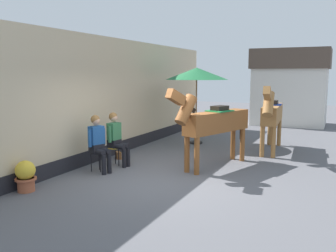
{
  "coord_description": "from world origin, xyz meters",
  "views": [
    {
      "loc": [
        3.55,
        -7.24,
        2.37
      ],
      "look_at": [
        -0.4,
        1.2,
        1.05
      ],
      "focal_mm": 39.37,
      "sensor_mm": 36.0,
      "label": 1
    }
  ],
  "objects_px": {
    "saddled_horse_far": "(272,114)",
    "seated_visitor_far": "(116,136)",
    "satchel_bag": "(118,155)",
    "flower_planter_near": "(26,175)",
    "seated_visitor_near": "(98,140)",
    "saddled_horse_near": "(214,122)",
    "cafe_parasol": "(197,74)"
  },
  "relations": [
    {
      "from": "saddled_horse_far",
      "to": "seated_visitor_far",
      "type": "bearing_deg",
      "value": -133.91
    },
    {
      "from": "saddled_horse_far",
      "to": "satchel_bag",
      "type": "relative_size",
      "value": 10.71
    },
    {
      "from": "flower_planter_near",
      "to": "seated_visitor_near",
      "type": "bearing_deg",
      "value": 77.05
    },
    {
      "from": "saddled_horse_near",
      "to": "flower_planter_near",
      "type": "distance_m",
      "value": 4.58
    },
    {
      "from": "saddled_horse_near",
      "to": "saddled_horse_far",
      "type": "distance_m",
      "value": 2.76
    },
    {
      "from": "saddled_horse_far",
      "to": "flower_planter_near",
      "type": "height_order",
      "value": "saddled_horse_far"
    },
    {
      "from": "saddled_horse_near",
      "to": "satchel_bag",
      "type": "bearing_deg",
      "value": -174.89
    },
    {
      "from": "saddled_horse_near",
      "to": "satchel_bag",
      "type": "xyz_separation_m",
      "value": [
        -2.72,
        -0.24,
        -1.06
      ]
    },
    {
      "from": "seated_visitor_near",
      "to": "satchel_bag",
      "type": "xyz_separation_m",
      "value": [
        -0.32,
        1.37,
        -0.68
      ]
    },
    {
      "from": "saddled_horse_near",
      "to": "flower_planter_near",
      "type": "bearing_deg",
      "value": -128.93
    },
    {
      "from": "saddled_horse_far",
      "to": "flower_planter_near",
      "type": "bearing_deg",
      "value": -122.27
    },
    {
      "from": "saddled_horse_near",
      "to": "saddled_horse_far",
      "type": "bearing_deg",
      "value": 68.65
    },
    {
      "from": "seated_visitor_near",
      "to": "cafe_parasol",
      "type": "bearing_deg",
      "value": 79.43
    },
    {
      "from": "seated_visitor_near",
      "to": "cafe_parasol",
      "type": "height_order",
      "value": "cafe_parasol"
    },
    {
      "from": "seated_visitor_far",
      "to": "saddled_horse_far",
      "type": "xyz_separation_m",
      "value": [
        3.34,
        3.47,
        0.38
      ]
    },
    {
      "from": "cafe_parasol",
      "to": "flower_planter_near",
      "type": "bearing_deg",
      "value": -101.28
    },
    {
      "from": "seated_visitor_near",
      "to": "satchel_bag",
      "type": "relative_size",
      "value": 4.96
    },
    {
      "from": "seated_visitor_far",
      "to": "saddled_horse_near",
      "type": "distance_m",
      "value": 2.54
    },
    {
      "from": "flower_planter_near",
      "to": "cafe_parasol",
      "type": "relative_size",
      "value": 0.25
    },
    {
      "from": "saddled_horse_far",
      "to": "cafe_parasol",
      "type": "bearing_deg",
      "value": 173.16
    },
    {
      "from": "saddled_horse_far",
      "to": "flower_planter_near",
      "type": "distance_m",
      "value": 7.23
    },
    {
      "from": "saddled_horse_near",
      "to": "saddled_horse_far",
      "type": "xyz_separation_m",
      "value": [
        1.0,
        2.57,
        0.0
      ]
    },
    {
      "from": "seated_visitor_far",
      "to": "cafe_parasol",
      "type": "xyz_separation_m",
      "value": [
        0.78,
        3.78,
        1.59
      ]
    },
    {
      "from": "cafe_parasol",
      "to": "satchel_bag",
      "type": "distance_m",
      "value": 4.02
    },
    {
      "from": "satchel_bag",
      "to": "seated_visitor_far",
      "type": "bearing_deg",
      "value": -17.36
    },
    {
      "from": "seated_visitor_near",
      "to": "flower_planter_near",
      "type": "relative_size",
      "value": 2.17
    },
    {
      "from": "flower_planter_near",
      "to": "seated_visitor_far",
      "type": "bearing_deg",
      "value": 79.32
    },
    {
      "from": "seated_visitor_near",
      "to": "satchel_bag",
      "type": "height_order",
      "value": "seated_visitor_near"
    },
    {
      "from": "saddled_horse_far",
      "to": "flower_planter_near",
      "type": "xyz_separation_m",
      "value": [
        -3.83,
        -6.07,
        -0.82
      ]
    },
    {
      "from": "flower_planter_near",
      "to": "satchel_bag",
      "type": "xyz_separation_m",
      "value": [
        0.12,
        3.26,
        -0.23
      ]
    },
    {
      "from": "seated_visitor_near",
      "to": "seated_visitor_far",
      "type": "relative_size",
      "value": 1.0
    },
    {
      "from": "saddled_horse_near",
      "to": "cafe_parasol",
      "type": "xyz_separation_m",
      "value": [
        -1.56,
        2.87,
        1.2
      ]
    }
  ]
}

